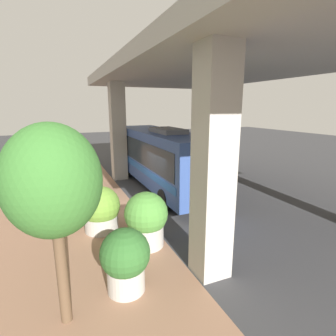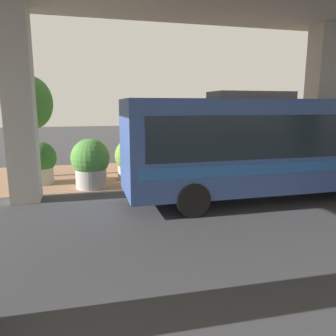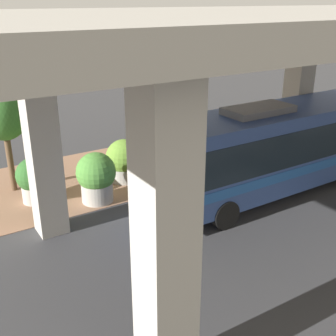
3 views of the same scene
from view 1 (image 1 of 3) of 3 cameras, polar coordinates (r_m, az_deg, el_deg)
name	(u,v)px [view 1 (image 1 of 3)]	position (r m, az deg, el deg)	size (l,w,h in m)	color
ground_plane	(137,208)	(12.64, -6.78, -8.65)	(80.00, 80.00, 0.00)	#38383A
sidewalk_strip	(70,218)	(12.21, -20.61, -10.19)	(6.00, 40.00, 0.02)	#936B51
overpass	(214,79)	(13.48, 9.89, 18.47)	(9.40, 19.18, 6.80)	#ADA89E
bus	(161,155)	(15.18, -1.59, 2.76)	(2.63, 10.16, 3.58)	#334C8C
fire_hydrant	(133,214)	(10.86, -7.61, -9.84)	(0.38, 0.18, 0.90)	gold
planter_front	(81,193)	(12.64, -18.34, -5.16)	(1.36, 1.36, 1.76)	#ADA89E
planter_middle	(101,210)	(10.42, -14.43, -8.78)	(1.49, 1.49, 1.76)	#ADA89E
planter_back	(146,219)	(9.03, -4.75, -11.00)	(1.47, 1.47, 1.92)	#ADA89E
planter_extra	(125,259)	(7.12, -9.25, -19.03)	(1.28, 1.28, 1.72)	#ADA89E
street_tree_near	(53,183)	(5.63, -23.79, -2.93)	(1.92, 1.92, 4.41)	brown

